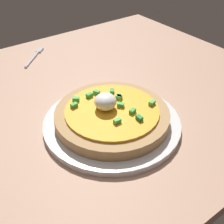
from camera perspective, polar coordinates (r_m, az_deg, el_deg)
name	(u,v)px	position (r cm, az deg, el deg)	size (l,w,h in cm)	color
dining_table	(75,105)	(64.06, -7.33, 1.32)	(98.08, 72.05, 2.37)	tan
plate	(112,123)	(55.81, 0.00, -2.14)	(26.36, 26.36, 1.20)	silver
pizza	(112,115)	(54.61, -0.06, -0.51)	(21.79, 21.79, 5.69)	tan
fork	(35,55)	(84.60, -14.94, 10.76)	(9.22, 9.23, 0.50)	#B7B7BC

